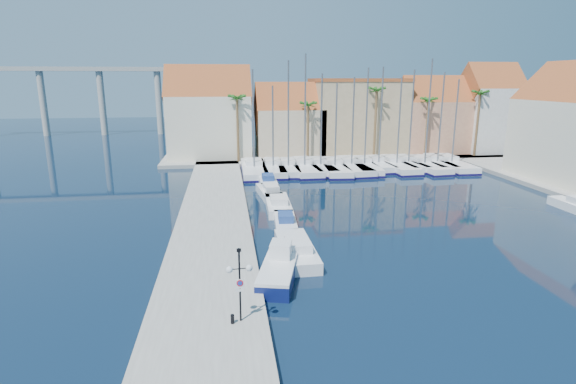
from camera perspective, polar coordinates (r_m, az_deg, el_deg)
name	(u,v)px	position (r m, az deg, el deg)	size (l,w,h in m)	color
ground	(373,301)	(25.76, 10.79, -13.47)	(260.00, 260.00, 0.00)	black
quay_west	(213,227)	(36.92, -9.52, -4.36)	(6.00, 77.00, 0.50)	gray
shore_north	(338,154)	(72.70, 6.31, 4.85)	(54.00, 16.00, 0.50)	gray
lamp_post	(240,274)	(21.55, -6.18, -10.29)	(1.26, 0.40, 3.72)	black
bollard	(232,319)	(22.38, -7.06, -15.72)	(0.18, 0.18, 0.45)	black
fishing_boat	(279,269)	(27.63, -1.16, -9.69)	(3.29, 6.06, 2.02)	#0D174E
motorboat_west_0	(297,249)	(30.99, 1.10, -7.30)	(2.28, 6.96, 1.40)	white
motorboat_west_1	(285,222)	(36.67, -0.34, -3.86)	(2.04, 5.34, 1.40)	white
motorboat_west_2	(278,204)	(41.87, -1.25, -1.58)	(2.39, 6.79, 1.40)	white
motorboat_west_3	(270,192)	(46.39, -2.30, -0.03)	(2.54, 6.27, 1.40)	white
motorboat_west_4	(268,181)	(51.51, -2.60, 1.40)	(1.92, 5.84, 1.40)	white
motorboat_east_1	(574,205)	(49.24, 32.54, -1.44)	(1.58, 4.93, 1.40)	white
sailboat_0	(254,169)	(58.47, -4.34, 2.96)	(3.23, 11.86, 13.06)	white
sailboat_1	(273,168)	(58.89, -1.94, 3.06)	(3.17, 11.02, 11.08)	white
sailboat_2	(288,168)	(58.90, 0.01, 3.12)	(3.42, 10.30, 14.12)	white
sailboat_3	(304,167)	(59.46, 2.00, 3.20)	(3.34, 11.90, 14.93)	white
sailboat_4	(319,167)	(59.81, 4.01, 3.23)	(3.24, 10.45, 12.56)	white
sailboat_5	(334,167)	(59.60, 5.87, 3.13)	(3.79, 11.61, 11.41)	white
sailboat_6	(350,166)	(60.68, 7.85, 3.27)	(3.85, 11.94, 12.12)	white
sailboat_7	(363,166)	(61.12, 9.54, 3.30)	(3.59, 11.08, 13.30)	white
sailboat_8	(377,164)	(62.38, 11.25, 3.48)	(2.87, 9.07, 13.43)	white
sailboat_9	(395,165)	(62.80, 13.40, 3.38)	(3.32, 11.49, 12.10)	white
sailboat_10	(407,164)	(63.81, 14.82, 3.49)	(3.16, 9.83, 13.09)	white
sailboat_11	(422,165)	(63.66, 16.67, 3.34)	(3.87, 11.30, 14.42)	white
sailboat_12	(436,163)	(65.53, 18.23, 3.51)	(3.28, 10.30, 12.73)	white
sailboat_13	(449,164)	(65.83, 19.79, 3.41)	(3.34, 11.64, 11.88)	white
building_0	(209,116)	(68.79, -9.94, 9.47)	(12.30, 9.00, 13.50)	#ECE2C5
building_1	(289,123)	(69.54, 0.14, 8.71)	(10.30, 8.00, 11.00)	tan
building_2	(357,116)	(72.78, 8.76, 9.55)	(14.20, 10.20, 11.50)	tan
building_3	(431,118)	(76.20, 17.75, 8.95)	(10.30, 8.00, 12.00)	tan
building_4	(488,111)	(79.55, 24.06, 9.40)	(8.30, 8.00, 14.00)	silver
palm_0	(237,100)	(63.63, -6.50, 11.54)	(2.60, 2.60, 10.15)	brown
palm_1	(308,106)	(64.73, 2.56, 10.82)	(2.60, 2.60, 9.15)	brown
palm_2	(377,92)	(67.19, 11.20, 12.30)	(2.60, 2.60, 11.15)	brown
palm_3	(429,102)	(70.23, 17.44, 10.84)	(2.60, 2.60, 9.65)	brown
palm_4	(480,95)	(73.94, 23.22, 11.22)	(2.60, 2.60, 10.65)	brown
viaduct	(76,87)	(108.19, -25.37, 11.94)	(48.00, 2.20, 14.45)	#9E9E99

